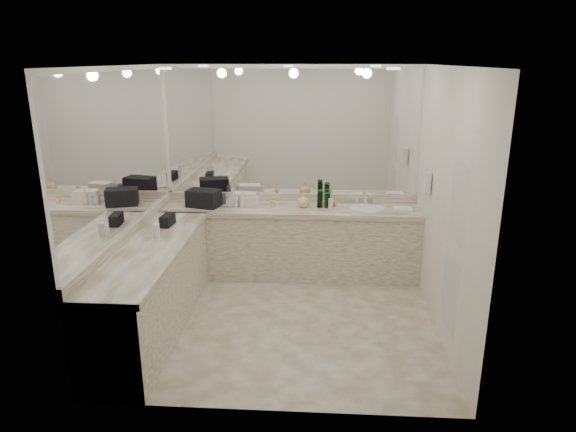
# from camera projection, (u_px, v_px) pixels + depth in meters

# --- Properties ---
(floor) EXTENTS (3.20, 3.20, 0.00)m
(floor) POSITION_uv_depth(u_px,v_px,m) (283.00, 319.00, 5.49)
(floor) COLOR beige
(floor) RESTS_ON ground
(ceiling) EXTENTS (3.20, 3.20, 0.00)m
(ceiling) POSITION_uv_depth(u_px,v_px,m) (282.00, 66.00, 4.72)
(ceiling) COLOR white
(ceiling) RESTS_ON floor
(wall_back) EXTENTS (3.20, 0.02, 2.60)m
(wall_back) POSITION_uv_depth(u_px,v_px,m) (291.00, 170.00, 6.53)
(wall_back) COLOR silver
(wall_back) RESTS_ON floor
(wall_left) EXTENTS (0.02, 3.00, 2.60)m
(wall_left) POSITION_uv_depth(u_px,v_px,m) (125.00, 199.00, 5.20)
(wall_left) COLOR silver
(wall_left) RESTS_ON floor
(wall_right) EXTENTS (0.02, 3.00, 2.60)m
(wall_right) POSITION_uv_depth(u_px,v_px,m) (446.00, 204.00, 5.01)
(wall_right) COLOR silver
(wall_right) RESTS_ON floor
(vanity_back_base) EXTENTS (3.20, 0.60, 0.84)m
(vanity_back_base) POSITION_uv_depth(u_px,v_px,m) (290.00, 243.00, 6.51)
(vanity_back_base) COLOR silver
(vanity_back_base) RESTS_ON floor
(vanity_back_top) EXTENTS (3.20, 0.64, 0.06)m
(vanity_back_top) POSITION_uv_depth(u_px,v_px,m) (290.00, 210.00, 6.37)
(vanity_back_top) COLOR beige
(vanity_back_top) RESTS_ON vanity_back_base
(vanity_left_base) EXTENTS (0.60, 2.40, 0.84)m
(vanity_left_base) POSITION_uv_depth(u_px,v_px,m) (152.00, 292.00, 5.15)
(vanity_left_base) COLOR silver
(vanity_left_base) RESTS_ON floor
(vanity_left_top) EXTENTS (0.64, 2.42, 0.06)m
(vanity_left_top) POSITION_uv_depth(u_px,v_px,m) (149.00, 250.00, 5.02)
(vanity_left_top) COLOR beige
(vanity_left_top) RESTS_ON vanity_left_base
(backsplash_back) EXTENTS (3.20, 0.04, 0.10)m
(backsplash_back) POSITION_uv_depth(u_px,v_px,m) (291.00, 197.00, 6.62)
(backsplash_back) COLOR beige
(backsplash_back) RESTS_ON vanity_back_top
(backsplash_left) EXTENTS (0.04, 3.00, 0.10)m
(backsplash_left) POSITION_uv_depth(u_px,v_px,m) (131.00, 232.00, 5.30)
(backsplash_left) COLOR beige
(backsplash_left) RESTS_ON vanity_left_top
(mirror_back) EXTENTS (3.12, 0.01, 1.55)m
(mirror_back) POSITION_uv_depth(u_px,v_px,m) (291.00, 133.00, 6.38)
(mirror_back) COLOR white
(mirror_back) RESTS_ON wall_back
(mirror_left) EXTENTS (0.01, 2.92, 1.55)m
(mirror_left) POSITION_uv_depth(u_px,v_px,m) (122.00, 153.00, 5.06)
(mirror_left) COLOR white
(mirror_left) RESTS_ON wall_left
(sink) EXTENTS (0.44, 0.44, 0.03)m
(sink) POSITION_uv_depth(u_px,v_px,m) (367.00, 209.00, 6.31)
(sink) COLOR white
(sink) RESTS_ON vanity_back_top
(faucet) EXTENTS (0.24, 0.16, 0.14)m
(faucet) POSITION_uv_depth(u_px,v_px,m) (366.00, 198.00, 6.49)
(faucet) COLOR silver
(faucet) RESTS_ON vanity_back_top
(wall_phone) EXTENTS (0.06, 0.10, 0.24)m
(wall_phone) POSITION_uv_depth(u_px,v_px,m) (427.00, 183.00, 5.66)
(wall_phone) COLOR white
(wall_phone) RESTS_ON wall_right
(door) EXTENTS (0.02, 0.82, 2.10)m
(door) POSITION_uv_depth(u_px,v_px,m) (455.00, 246.00, 4.60)
(door) COLOR white
(door) RESTS_ON wall_right
(black_toiletry_bag) EXTENTS (0.44, 0.34, 0.22)m
(black_toiletry_bag) POSITION_uv_depth(u_px,v_px,m) (204.00, 198.00, 6.36)
(black_toiletry_bag) COLOR black
(black_toiletry_bag) RESTS_ON vanity_back_top
(black_bag_spill) EXTENTS (0.12, 0.24, 0.13)m
(black_bag_spill) POSITION_uv_depth(u_px,v_px,m) (168.00, 220.00, 5.64)
(black_bag_spill) COLOR black
(black_bag_spill) RESTS_ON vanity_left_top
(cream_cosmetic_case) EXTENTS (0.29, 0.20, 0.16)m
(cream_cosmetic_case) POSITION_uv_depth(u_px,v_px,m) (245.00, 198.00, 6.45)
(cream_cosmetic_case) COLOR beige
(cream_cosmetic_case) RESTS_ON vanity_back_top
(hand_towel) EXTENTS (0.23, 0.15, 0.04)m
(hand_towel) POSITION_uv_depth(u_px,v_px,m) (403.00, 210.00, 6.19)
(hand_towel) COLOR white
(hand_towel) RESTS_ON vanity_back_top
(lotion_left) EXTENTS (0.07, 0.07, 0.16)m
(lotion_left) POSITION_uv_depth(u_px,v_px,m) (156.00, 230.00, 5.26)
(lotion_left) COLOR white
(lotion_left) RESTS_ON vanity_left_top
(soap_bottle_a) EXTENTS (0.08, 0.08, 0.20)m
(soap_bottle_a) POSITION_uv_depth(u_px,v_px,m) (242.00, 199.00, 6.34)
(soap_bottle_a) COLOR beige
(soap_bottle_a) RESTS_ON vanity_back_top
(soap_bottle_b) EXTENTS (0.09, 0.09, 0.17)m
(soap_bottle_b) POSITION_uv_depth(u_px,v_px,m) (231.00, 200.00, 6.37)
(soap_bottle_b) COLOR silver
(soap_bottle_b) RESTS_ON vanity_back_top
(soap_bottle_c) EXTENTS (0.16, 0.16, 0.19)m
(soap_bottle_c) POSITION_uv_depth(u_px,v_px,m) (304.00, 200.00, 6.33)
(soap_bottle_c) COLOR #EDC981
(soap_bottle_c) RESTS_ON vanity_back_top
(green_bottle_0) EXTENTS (0.06, 0.06, 0.22)m
(green_bottle_0) POSITION_uv_depth(u_px,v_px,m) (320.00, 199.00, 6.32)
(green_bottle_0) COLOR #0F4E1F
(green_bottle_0) RESTS_ON vanity_back_top
(green_bottle_1) EXTENTS (0.07, 0.07, 0.18)m
(green_bottle_1) POSITION_uv_depth(u_px,v_px,m) (328.00, 200.00, 6.31)
(green_bottle_1) COLOR #0F4E1F
(green_bottle_1) RESTS_ON vanity_back_top
(green_bottle_2) EXTENTS (0.06, 0.06, 0.20)m
(green_bottle_2) POSITION_uv_depth(u_px,v_px,m) (327.00, 197.00, 6.44)
(green_bottle_2) COLOR #0F4E1F
(green_bottle_2) RESTS_ON vanity_back_top
(green_bottle_3) EXTENTS (0.07, 0.07, 0.19)m
(green_bottle_3) POSITION_uv_depth(u_px,v_px,m) (320.00, 199.00, 6.35)
(green_bottle_3) COLOR #0F4E1F
(green_bottle_3) RESTS_ON vanity_back_top
(amenity_bottle_0) EXTENTS (0.06, 0.06, 0.06)m
(amenity_bottle_0) POSITION_uv_depth(u_px,v_px,m) (334.00, 204.00, 6.39)
(amenity_bottle_0) COLOR #E57F66
(amenity_bottle_0) RESTS_ON vanity_back_top
(amenity_bottle_1) EXTENTS (0.06, 0.06, 0.12)m
(amenity_bottle_1) POSITION_uv_depth(u_px,v_px,m) (256.00, 201.00, 6.39)
(amenity_bottle_1) COLOR silver
(amenity_bottle_1) RESTS_ON vanity_back_top
(amenity_bottle_2) EXTENTS (0.06, 0.06, 0.13)m
(amenity_bottle_2) POSITION_uv_depth(u_px,v_px,m) (331.00, 203.00, 6.29)
(amenity_bottle_2) COLOR silver
(amenity_bottle_2) RESTS_ON vanity_back_top
(amenity_bottle_3) EXTENTS (0.07, 0.07, 0.07)m
(amenity_bottle_3) POSITION_uv_depth(u_px,v_px,m) (323.00, 204.00, 6.36)
(amenity_bottle_3) COLOR #E57F66
(amenity_bottle_3) RESTS_ON vanity_back_top
(amenity_bottle_4) EXTENTS (0.06, 0.06, 0.14)m
(amenity_bottle_4) POSITION_uv_depth(u_px,v_px,m) (224.00, 198.00, 6.48)
(amenity_bottle_4) COLOR #3F3F4C
(amenity_bottle_4) RESTS_ON vanity_back_top
(amenity_bottle_5) EXTENTS (0.05, 0.05, 0.12)m
(amenity_bottle_5) POSITION_uv_depth(u_px,v_px,m) (236.00, 202.00, 6.34)
(amenity_bottle_5) COLOR silver
(amenity_bottle_5) RESTS_ON vanity_back_top
(amenity_bottle_6) EXTENTS (0.04, 0.04, 0.08)m
(amenity_bottle_6) POSITION_uv_depth(u_px,v_px,m) (208.00, 201.00, 6.47)
(amenity_bottle_6) COLOR silver
(amenity_bottle_6) RESTS_ON vanity_back_top
(amenity_bottle_7) EXTENTS (0.06, 0.06, 0.08)m
(amenity_bottle_7) POSITION_uv_depth(u_px,v_px,m) (273.00, 204.00, 6.36)
(amenity_bottle_7) COLOR #E0B28C
(amenity_bottle_7) RESTS_ON vanity_back_top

